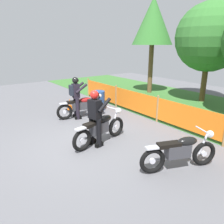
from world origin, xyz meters
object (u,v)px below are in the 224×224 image
motorcycle_lead (82,106)px  motorcycle_trailing (101,128)px  traffic_cone (70,105)px  rider_lead (76,96)px  spare_drum (99,101)px  motorcycle_third (180,152)px  rider_trailing (95,116)px

motorcycle_lead → motorcycle_trailing: motorcycle_trailing is taller
motorcycle_trailing → traffic_cone: bearing=68.2°
rider_lead → spare_drum: 1.52m
motorcycle_lead → spare_drum: motorcycle_lead is taller
motorcycle_third → spare_drum: motorcycle_third is taller
motorcycle_lead → rider_lead: size_ratio=1.20×
motorcycle_trailing → motorcycle_third: 2.47m
motorcycle_lead → motorcycle_trailing: (2.50, -0.71, 0.01)m
motorcycle_third → traffic_cone: bearing=111.1°
traffic_cone → motorcycle_trailing: bearing=-11.4°
rider_trailing → traffic_cone: size_ratio=3.19×
motorcycle_third → spare_drum: bearing=99.5°
motorcycle_lead → motorcycle_third: size_ratio=1.05×
motorcycle_third → rider_lead: size_ratio=1.15×
motorcycle_lead → rider_trailing: bearing=-97.9°
spare_drum → motorcycle_trailing: bearing=-31.7°
traffic_cone → motorcycle_lead: bearing=-2.2°
motorcycle_trailing → rider_lead: rider_lead is taller
motorcycle_trailing → spare_drum: size_ratio=2.36×
rider_trailing → spare_drum: bearing=45.6°
motorcycle_trailing → motorcycle_lead: bearing=63.9°
rider_trailing → traffic_cone: rider_trailing is taller
motorcycle_trailing → spare_drum: motorcycle_trailing is taller
traffic_cone → spare_drum: 1.34m
motorcycle_lead → traffic_cone: 1.26m
rider_trailing → motorcycle_lead: bearing=60.0°
motorcycle_trailing → motorcycle_third: (2.36, 0.74, -0.01)m
motorcycle_lead → motorcycle_third: 4.86m
motorcycle_trailing → traffic_cone: 3.83m
rider_lead → motorcycle_third: bearing=-75.4°
motorcycle_lead → rider_lead: 0.53m
rider_lead → spare_drum: (-0.45, 1.36, -0.51)m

